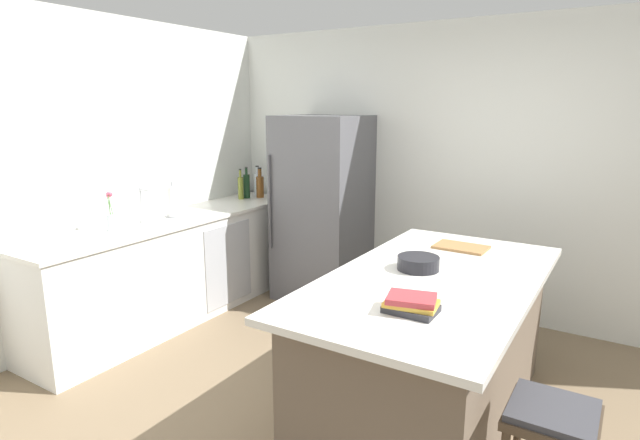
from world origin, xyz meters
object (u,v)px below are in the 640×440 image
Objects in this scene: kitchen_island at (430,348)px; sink_faucet at (143,204)px; paper_towel_roll at (173,202)px; whiskey_bottle at (260,186)px; cookbook_stack at (411,304)px; wine_bottle at (247,186)px; mixing_bowl at (418,263)px; bar_stool at (551,433)px; cutting_board at (461,247)px; olive_oil_bottle at (241,187)px; soda_bottle at (257,183)px; refrigerator at (322,209)px; flower_vase at (111,219)px.

sink_faucet reaches higher than kitchen_island.
whiskey_bottle is (0.04, 1.17, -0.01)m from paper_towel_roll.
sink_faucet is 1.13× the size of cookbook_stack.
sink_faucet is at bearing -89.31° from wine_bottle.
cookbook_stack is at bearing -71.52° from mixing_bowl.
wine_bottle reaches higher than bar_stool.
cookbook_stack is (0.09, -0.56, 0.49)m from kitchen_island.
olive_oil_bottle is at bearing 166.17° from cutting_board.
soda_bottle is 1.28× the size of mixing_bowl.
soda_bottle is 0.19m from wine_bottle.
sink_faucet is at bearing -96.89° from paper_towel_roll.
wine_bottle is (-0.92, -0.03, 0.16)m from refrigerator.
wine_bottle is 1.30× the size of mixing_bowl.
cutting_board is at bearing 21.39° from flower_vase.
paper_towel_roll is at bearing -86.44° from olive_oil_bottle.
refrigerator reaches higher than mixing_bowl.
refrigerator is 1.67m from sink_faucet.
wine_bottle is 1.03× the size of olive_oil_bottle.
refrigerator is 1.75m from cutting_board.
cutting_board is (1.59, -0.74, 0.03)m from refrigerator.
mixing_bowl reaches higher than kitchen_island.
whiskey_bottle is at bearing 60.92° from olive_oil_bottle.
refrigerator reaches higher than whiskey_bottle.
refrigerator is 1.93m from flower_vase.
refrigerator reaches higher than kitchen_island.
bar_stool is (0.75, -0.62, 0.08)m from kitchen_island.
cookbook_stack is (2.62, -0.58, -0.12)m from sink_faucet.
refrigerator is (-1.63, 1.41, 0.43)m from kitchen_island.
wine_bottle is (-2.55, 1.38, 0.59)m from kitchen_island.
refrigerator is at bearing 139.12° from kitchen_island.
flower_vase is 1.68m from wine_bottle.
olive_oil_bottle is (-0.00, -0.28, -0.01)m from soda_bottle.
soda_bottle is 0.14m from whiskey_bottle.
refrigerator is 6.72× the size of cookbook_stack.
soda_bottle is 0.91× the size of cutting_board.
flower_vase is 0.97× the size of whiskey_bottle.
olive_oil_bottle is 1.26× the size of mixing_bowl.
sink_faucet is 0.93× the size of soda_bottle.
cookbook_stack is at bearing -38.79° from whiskey_bottle.
cutting_board is at bearing 93.82° from kitchen_island.
bar_stool is 1.86× the size of cutting_board.
sink_faucet is at bearing -93.11° from whiskey_bottle.
mixing_bowl is at bearing 141.62° from bar_stool.
olive_oil_bottle is (-2.56, 1.29, 0.58)m from kitchen_island.
bar_stool is 2.21× the size of sink_faucet.
flower_vase is at bearing -87.93° from sink_faucet.
soda_bottle reaches higher than cookbook_stack.
bar_stool is at bearing -40.47° from refrigerator.
refrigerator is 5.55× the size of soda_bottle.
paper_towel_roll is 0.98m from olive_oil_bottle.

